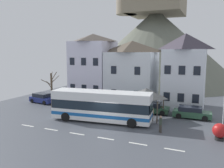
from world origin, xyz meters
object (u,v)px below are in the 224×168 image
townhouse_02 (184,71)px  harbour_buoy (220,131)px  townhouse_01 (132,72)px  parked_car_02 (43,98)px  townhouse_00 (93,67)px  parked_car_00 (191,112)px  bus_shelter (147,93)px  pedestrian_00 (161,124)px  parked_car_01 (81,102)px  parked_car_04 (153,108)px  pedestrian_01 (152,113)px  public_bench (156,110)px  hilltop_castle (155,45)px  transit_bus (101,106)px  bare_tree_00 (52,89)px

townhouse_02 → harbour_buoy: (4.36, -11.04, -4.19)m
townhouse_01 → parked_car_02: townhouse_01 is taller
townhouse_00 → townhouse_01: bearing=-2.0°
parked_car_00 → townhouse_01: bearing=149.6°
bus_shelter → pedestrian_00: (2.57, -4.27, -2.09)m
parked_car_01 → harbour_buoy: 18.40m
parked_car_01 → parked_car_04: parked_car_04 is taller
bus_shelter → parked_car_01: bus_shelter is taller
bus_shelter → pedestrian_01: bearing=-45.6°
parked_car_01 → pedestrian_00: (12.31, -5.94, 0.19)m
townhouse_00 → parked_car_02: bearing=-135.5°
parked_car_01 → pedestrian_00: size_ratio=2.49×
public_bench → pedestrian_00: bearing=-73.7°
townhouse_00 → hilltop_castle: 24.54m
townhouse_00 → pedestrian_00: 17.98m
townhouse_00 → hilltop_castle: bearing=79.7°
townhouse_00 → parked_car_01: bearing=-80.2°
transit_bus → parked_car_04: transit_bus is taller
parked_car_01 → bare_tree_00: size_ratio=0.83×
parked_car_01 → pedestrian_00: pedestrian_00 is taller
bus_shelter → pedestrian_00: size_ratio=2.21×
townhouse_00 → public_bench: townhouse_00 is taller
harbour_buoy → bare_tree_00: 21.44m
harbour_buoy → hilltop_castle: bearing=111.9°
pedestrian_00 → bare_tree_00: size_ratio=0.33×
parked_car_02 → bus_shelter: bearing=3.1°
pedestrian_00 → public_bench: bearing=106.3°
pedestrian_00 → public_bench: (-1.92, 6.56, -0.37)m
transit_bus → hilltop_castle: bearing=87.3°
townhouse_01 → hilltop_castle: size_ratio=0.23×
pedestrian_01 → public_bench: bearing=95.9°
bus_shelter → public_bench: 3.42m
townhouse_02 → bus_shelter: townhouse_02 is taller
townhouse_02 → bare_tree_00: (-16.64, -7.09, -2.46)m
pedestrian_01 → public_bench: (-0.34, 3.29, -0.44)m
townhouse_00 → bare_tree_00: 8.18m
parked_car_02 → bare_tree_00: size_ratio=0.86×
townhouse_02 → bare_tree_00: townhouse_02 is taller
townhouse_02 → parked_car_02: size_ratio=2.40×
parked_car_01 → townhouse_01: bearing=37.7°
parked_car_01 → bare_tree_00: bearing=-157.2°
townhouse_02 → hilltop_castle: (-9.72, 24.03, 4.20)m
pedestrian_00 → public_bench: 6.84m
pedestrian_01 → hilltop_castle: bearing=103.0°
parked_car_01 → parked_car_04: 9.95m
parked_car_02 → public_bench: (17.02, 0.80, -0.22)m
townhouse_00 → bus_shelter: 13.02m
hilltop_castle → pedestrian_01: size_ratio=25.21×
townhouse_01 → pedestrian_00: (6.69, -11.14, -3.76)m
hilltop_castle → public_bench: (7.01, -28.63, -8.75)m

